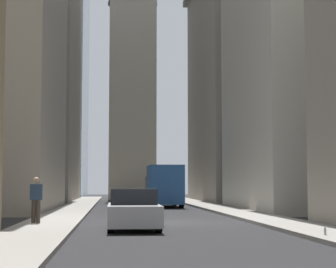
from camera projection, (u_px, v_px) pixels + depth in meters
ground_plane at (165, 223)px, 24.51m from camera, size 135.00×135.00×0.00m
sidewalk_right at (53, 222)px, 24.11m from camera, size 90.00×2.20×0.14m
sidewalk_left at (272, 220)px, 24.93m from camera, size 90.00×2.20×0.14m
building_left_midfar at (321, 36)px, 36.90m from camera, size 13.65×10.50×21.38m
building_left_far at (253, 72)px, 54.83m from camera, size 17.10×10.50×23.63m
building_right_far at (23, 46)px, 55.64m from camera, size 17.24×10.50×28.71m
church_spire at (132, 35)px, 61.92m from camera, size 5.16×5.16×32.47m
delivery_truck at (164, 186)px, 41.84m from camera, size 6.46×2.25×2.84m
sedan_silver at (133, 210)px, 20.94m from camera, size 4.30×1.78×1.42m
pedestrian at (36, 198)px, 22.37m from camera, size 0.26×0.44×1.70m
discarded_bottle at (325, 231)px, 17.02m from camera, size 0.07×0.07×0.27m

